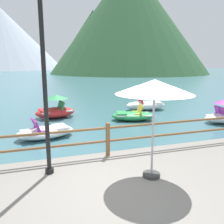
{
  "coord_description": "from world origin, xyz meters",
  "views": [
    {
      "loc": [
        -1.87,
        -4.58,
        2.98
      ],
      "look_at": [
        1.24,
        5.0,
        0.9
      ],
      "focal_mm": 38.28,
      "sensor_mm": 36.0,
      "label": 1
    }
  ],
  "objects_px": {
    "pedal_boat_4": "(133,115)",
    "pedal_boat_5": "(55,110)",
    "beach_umbrella": "(154,88)",
    "pedal_boat_0": "(46,132)",
    "pedal_boat_3": "(146,105)",
    "lamp_post": "(43,60)"
  },
  "relations": [
    {
      "from": "pedal_boat_4",
      "to": "pedal_boat_5",
      "type": "distance_m",
      "value": 4.3
    },
    {
      "from": "beach_umbrella",
      "to": "pedal_boat_4",
      "type": "bearing_deg",
      "value": 70.43
    },
    {
      "from": "pedal_boat_0",
      "to": "pedal_boat_3",
      "type": "bearing_deg",
      "value": 32.14
    },
    {
      "from": "pedal_boat_3",
      "to": "pedal_boat_4",
      "type": "bearing_deg",
      "value": -128.92
    },
    {
      "from": "lamp_post",
      "to": "pedal_boat_3",
      "type": "xyz_separation_m",
      "value": [
        6.52,
        8.2,
        -2.74
      ]
    },
    {
      "from": "lamp_post",
      "to": "pedal_boat_0",
      "type": "bearing_deg",
      "value": 88.73
    },
    {
      "from": "pedal_boat_0",
      "to": "pedal_boat_3",
      "type": "xyz_separation_m",
      "value": [
        6.42,
        4.04,
        0.07
      ]
    },
    {
      "from": "pedal_boat_0",
      "to": "pedal_boat_4",
      "type": "height_order",
      "value": "pedal_boat_4"
    },
    {
      "from": "pedal_boat_0",
      "to": "beach_umbrella",
      "type": "bearing_deg",
      "value": -67.2
    },
    {
      "from": "lamp_post",
      "to": "beach_umbrella",
      "type": "distance_m",
      "value": 2.49
    },
    {
      "from": "lamp_post",
      "to": "pedal_boat_5",
      "type": "relative_size",
      "value": 1.87
    },
    {
      "from": "pedal_boat_4",
      "to": "lamp_post",
      "type": "bearing_deg",
      "value": -128.3
    },
    {
      "from": "pedal_boat_3",
      "to": "pedal_boat_4",
      "type": "xyz_separation_m",
      "value": [
        -1.87,
        -2.31,
        -0.07
      ]
    },
    {
      "from": "lamp_post",
      "to": "pedal_boat_5",
      "type": "distance_m",
      "value": 8.24
    },
    {
      "from": "pedal_boat_4",
      "to": "pedal_boat_3",
      "type": "bearing_deg",
      "value": 51.08
    },
    {
      "from": "pedal_boat_4",
      "to": "pedal_boat_0",
      "type": "bearing_deg",
      "value": -159.28
    },
    {
      "from": "pedal_boat_0",
      "to": "pedal_boat_4",
      "type": "relative_size",
      "value": 1.01
    },
    {
      "from": "lamp_post",
      "to": "pedal_boat_3",
      "type": "bearing_deg",
      "value": 51.53
    },
    {
      "from": "beach_umbrella",
      "to": "pedal_boat_5",
      "type": "height_order",
      "value": "beach_umbrella"
    },
    {
      "from": "pedal_boat_0",
      "to": "pedal_boat_4",
      "type": "distance_m",
      "value": 4.87
    },
    {
      "from": "lamp_post",
      "to": "pedal_boat_4",
      "type": "distance_m",
      "value": 8.01
    },
    {
      "from": "lamp_post",
      "to": "pedal_boat_4",
      "type": "height_order",
      "value": "lamp_post"
    }
  ]
}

